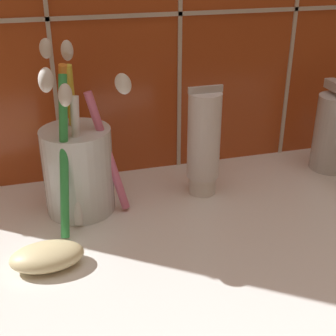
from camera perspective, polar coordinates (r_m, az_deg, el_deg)
sink_counter at (r=50.27cm, az=5.66°, el=-9.47°), size 62.30×37.34×2.00cm
toothbrush_cup at (r=52.81cm, az=-10.93°, el=0.33°), size 10.28×12.86×19.01cm
toothpaste_tube at (r=55.35cm, az=4.37°, el=3.15°), size 4.09×3.90×13.44cm
soap_bar at (r=46.54cm, az=-14.53°, el=-10.33°), size 6.99×4.29×2.28cm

